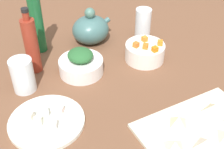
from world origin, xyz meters
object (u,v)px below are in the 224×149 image
teapot (91,29)px  drinking_glass_0 (23,75)px  plate_tofu (47,122)px  bowl_carrots (145,52)px  bottle_0 (31,45)px  cutting_board (201,130)px  bowl_greens (81,66)px  drinking_glass_1 (143,24)px  bottle_1 (37,22)px

teapot → drinking_glass_0: size_ratio=1.44×
plate_tofu → teapot: size_ratio=1.34×
bowl_carrots → bottle_0: bottle_0 is taller
cutting_board → bowl_greens: 44.83cm
cutting_board → bottle_0: 60.15cm
drinking_glass_1 → teapot: bearing=157.0°
cutting_board → drinking_glass_0: 56.28cm
drinking_glass_0 → bottle_0: bearing=51.3°
cutting_board → bottle_0: bearing=118.4°
cutting_board → drinking_glass_0: bearing=128.5°
plate_tofu → drinking_glass_0: drinking_glass_0 is taller
bowl_carrots → teapot: bearing=116.1°
bottle_1 → drinking_glass_1: bearing=-19.0°
bottle_1 → drinking_glass_0: 24.62cm
bowl_greens → teapot: size_ratio=0.94×
cutting_board → teapot: size_ratio=2.09×
teapot → bottle_0: bearing=-166.5°
plate_tofu → bowl_carrots: 44.70cm
cutting_board → plate_tofu: bearing=143.4°
bowl_carrots → bottle_1: bearing=138.3°
cutting_board → plate_tofu: (-34.95, 25.94, 0.10)cm
teapot → bottle_1: (-19.42, 5.14, 6.27)cm
plate_tofu → drinking_glass_1: (52.21, 24.22, 5.69)cm
teapot → drinking_glass_1: bearing=-23.0°
teapot → drinking_glass_0: 35.80cm
plate_tofu → drinking_glass_1: 57.83cm
bottle_0 → drinking_glass_1: (45.47, -2.05, -3.98)cm
bottle_1 → drinking_glass_0: size_ratio=2.38×
bowl_carrots → bottle_0: bearing=157.2°
plate_tofu → bowl_carrots: bowl_carrots is taller
cutting_board → bowl_carrots: bowl_carrots is taller
plate_tofu → teapot: teapot is taller
plate_tofu → drinking_glass_0: bearing=89.9°
bottle_0 → bottle_1: size_ratio=0.87×
cutting_board → plate_tofu: size_ratio=1.56×
cutting_board → bowl_carrots: bearing=77.3°
teapot → cutting_board: bearing=-87.8°
bowl_carrots → bottle_0: size_ratio=0.61×
bowl_greens → bowl_carrots: size_ratio=1.06×
teapot → drinking_glass_0: (-32.67, -14.62, -0.07)cm
drinking_glass_1 → bowl_greens: bearing=-166.1°
bowl_carrots → teapot: teapot is taller
bowl_greens → plate_tofu: bearing=-140.6°
cutting_board → bottle_1: 68.16cm
bowl_carrots → bottle_1: (-29.99, 26.70, 8.87)cm
bowl_carrots → drinking_glass_0: 43.87cm
plate_tofu → drinking_glass_0: 18.60cm
drinking_glass_1 → plate_tofu: bearing=-155.1°
bowl_greens → cutting_board: bearing=-70.1°
cutting_board → teapot: bearing=92.2°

